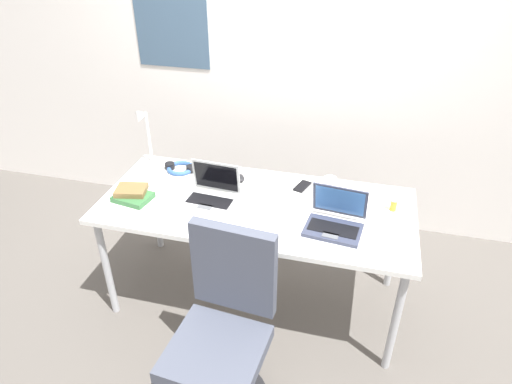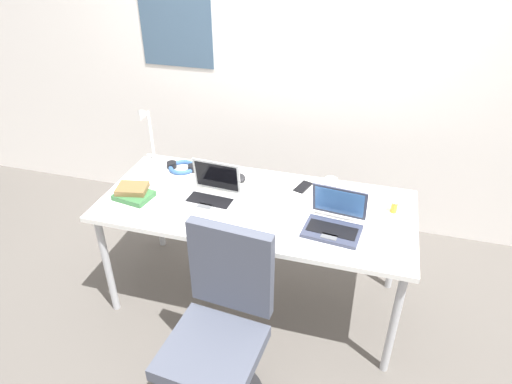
{
  "view_description": "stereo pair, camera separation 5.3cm",
  "coord_description": "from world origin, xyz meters",
  "views": [
    {
      "loc": [
        0.54,
        -2.12,
        2.19
      ],
      "look_at": [
        0.0,
        0.0,
        0.82
      ],
      "focal_mm": 31.86,
      "sensor_mm": 36.0,
      "label": 1
    },
    {
      "loc": [
        0.6,
        -2.1,
        2.19
      ],
      "look_at": [
        0.0,
        0.0,
        0.82
      ],
      "focal_mm": 31.86,
      "sensor_mm": 36.0,
      "label": 2
    }
  ],
  "objects": [
    {
      "name": "cell_phone",
      "position": [
        0.23,
        0.25,
        0.74
      ],
      "size": [
        0.1,
        0.15,
        0.01
      ],
      "primitive_type": "cube",
      "rotation": [
        0.0,
        0.0,
        -0.31
      ],
      "color": "black",
      "rests_on": "desk"
    },
    {
      "name": "desk_lamp",
      "position": [
        -0.8,
        0.28,
        0.94
      ],
      "size": [
        0.12,
        0.18,
        0.4
      ],
      "color": "white",
      "rests_on": "desk"
    },
    {
      "name": "laptop_back_right",
      "position": [
        0.46,
        -0.12,
        0.78
      ],
      "size": [
        0.32,
        0.29,
        0.22
      ],
      "color": "#33384C",
      "rests_on": "desk"
    },
    {
      "name": "wall_back",
      "position": [
        -0.0,
        1.1,
        1.3
      ],
      "size": [
        6.0,
        0.13,
        2.6
      ],
      "color": "silver",
      "rests_on": "ground_plane"
    },
    {
      "name": "ground_plane",
      "position": [
        0.0,
        0.0,
        0.0
      ],
      "size": [
        12.0,
        12.0,
        0.0
      ],
      "primitive_type": "plane",
      "color": "#56514C"
    },
    {
      "name": "coffee_mug",
      "position": [
        0.4,
        0.25,
        0.78
      ],
      "size": [
        0.11,
        0.08,
        0.09
      ],
      "color": "white",
      "rests_on": "desk"
    },
    {
      "name": "laptop_by_keyboard",
      "position": [
        -0.26,
        -0.03,
        0.78
      ],
      "size": [
        0.31,
        0.25,
        0.22
      ],
      "color": "#B7BABC",
      "rests_on": "desk"
    },
    {
      "name": "pill_bottle",
      "position": [
        0.77,
        0.13,
        0.78
      ],
      "size": [
        0.04,
        0.04,
        0.08
      ],
      "color": "gold",
      "rests_on": "desk"
    },
    {
      "name": "desk",
      "position": [
        0.0,
        0.0,
        0.68
      ],
      "size": [
        1.8,
        0.8,
        0.74
      ],
      "color": "white",
      "rests_on": "ground_plane"
    },
    {
      "name": "computer_mouse",
      "position": [
        -0.17,
        0.24,
        0.76
      ],
      "size": [
        0.1,
        0.11,
        0.03
      ],
      "primitive_type": "ellipsoid",
      "rotation": [
        0.0,
        0.0,
        0.55
      ],
      "color": "black",
      "rests_on": "desk"
    },
    {
      "name": "office_chair",
      "position": [
        0.02,
        -0.72,
        0.4
      ],
      "size": [
        0.52,
        0.56,
        0.97
      ],
      "color": "black",
      "rests_on": "ground_plane"
    },
    {
      "name": "book_stack",
      "position": [
        -0.72,
        -0.13,
        0.77
      ],
      "size": [
        0.23,
        0.2,
        0.07
      ],
      "color": "#336638",
      "rests_on": "desk"
    },
    {
      "name": "headphones",
      "position": [
        -0.58,
        0.26,
        0.76
      ],
      "size": [
        0.21,
        0.18,
        0.04
      ],
      "color": "#335999",
      "rests_on": "desk"
    }
  ]
}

